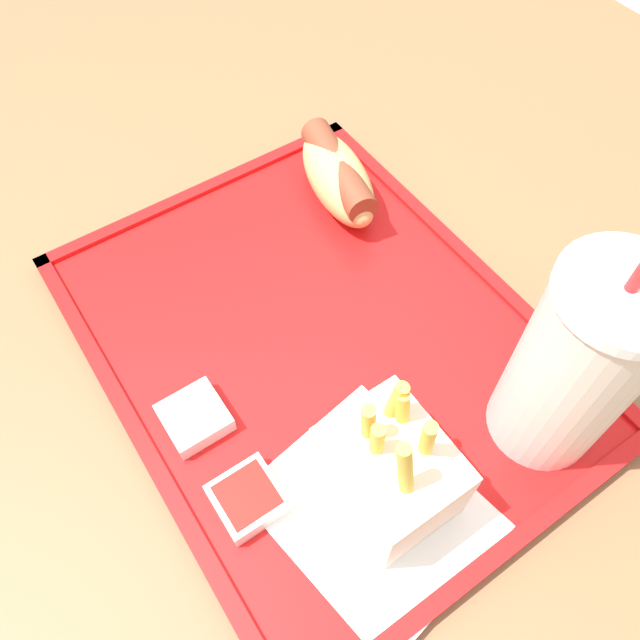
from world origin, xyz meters
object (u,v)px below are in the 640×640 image
Objects in this scene: sauce_cup_mayo at (195,417)px; sauce_cup_ketchup at (248,498)px; soda_cup at (576,367)px; fries_carton at (390,470)px; hot_dog_far at (338,176)px.

sauce_cup_mayo is 0.07m from sauce_cup_ketchup.
soda_cup reaches higher than fries_carton.
fries_carton is at bearing -28.29° from hot_dog_far.
sauce_cup_mayo is (-0.12, -0.08, -0.03)m from fries_carton.
soda_cup is 0.13m from fries_carton.
sauce_cup_ketchup is (0.20, -0.21, -0.02)m from hot_dog_far.
sauce_cup_mayo is (-0.14, -0.21, -0.07)m from soda_cup.
fries_carton is at bearing 35.82° from sauce_cup_mayo.
soda_cup is 1.56× the size of hot_dog_far.
soda_cup is 4.60× the size of sauce_cup_mayo.
soda_cup is at bearing 78.85° from fries_carton.
sauce_cup_ketchup is (-0.07, -0.20, -0.07)m from soda_cup.
sauce_cup_mayo and sauce_cup_ketchup have the same top height.
hot_dog_far is 0.29m from sauce_cup_ketchup.
sauce_cup_mayo is at bearing -124.30° from soda_cup.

